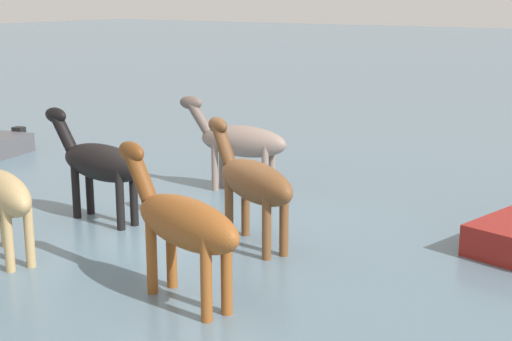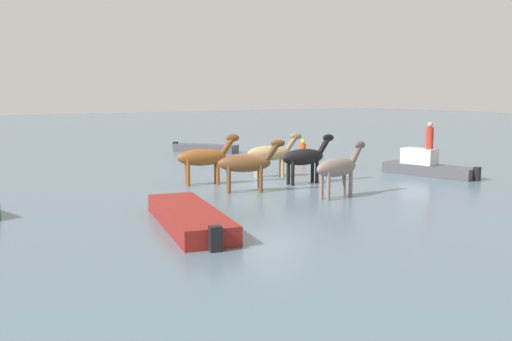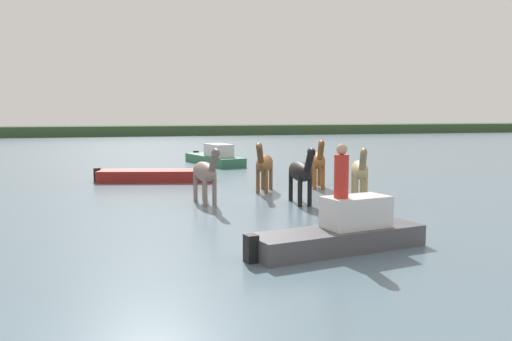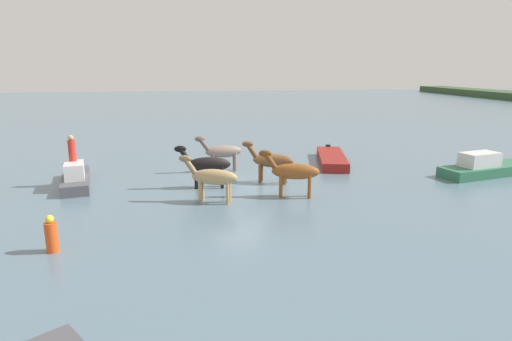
{
  "view_description": "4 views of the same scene",
  "coord_description": "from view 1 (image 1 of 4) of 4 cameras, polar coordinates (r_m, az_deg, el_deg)",
  "views": [
    {
      "loc": [
        9.17,
        7.75,
        3.96
      ],
      "look_at": [
        -0.82,
        0.95,
        1.07
      ],
      "focal_mm": 51.58,
      "sensor_mm": 36.0,
      "label": 1
    },
    {
      "loc": [
        -17.58,
        12.14,
        3.65
      ],
      "look_at": [
        0.52,
        0.48,
        0.66
      ],
      "focal_mm": 39.6,
      "sensor_mm": 36.0,
      "label": 2
    },
    {
      "loc": [
        -5.73,
        -18.87,
        3.08
      ],
      "look_at": [
        -0.81,
        0.1,
        0.96
      ],
      "focal_mm": 38.91,
      "sensor_mm": 36.0,
      "label": 3
    },
    {
      "loc": [
        18.99,
        -2.11,
        5.31
      ],
      "look_at": [
        -0.01,
        0.59,
        0.66
      ],
      "focal_mm": 29.87,
      "sensor_mm": 36.0,
      "label": 4
    }
  ],
  "objects": [
    {
      "name": "horse_rear_stallion",
      "position": [
        13.29,
        -12.05,
        0.62
      ],
      "size": [
        0.69,
        2.51,
        1.95
      ],
      "rotation": [
        0.0,
        0.0,
        4.66
      ],
      "color": "black",
      "rests_on": "ground_plane"
    },
    {
      "name": "horse_dark_mare",
      "position": [
        9.59,
        -5.71,
        -4.01
      ],
      "size": [
        1.06,
        2.56,
        1.99
      ],
      "rotation": [
        0.0,
        0.0,
        4.47
      ],
      "color": "brown",
      "rests_on": "ground_plane"
    },
    {
      "name": "horse_mid_herd",
      "position": [
        11.83,
        -19.15,
        -1.57
      ],
      "size": [
        1.17,
        2.42,
        1.9
      ],
      "rotation": [
        0.0,
        0.0,
        4.38
      ],
      "color": "tan",
      "rests_on": "ground_plane"
    },
    {
      "name": "horse_dun_straggler",
      "position": [
        11.7,
        -0.27,
        -0.84
      ],
      "size": [
        1.39,
        2.43,
        1.94
      ],
      "rotation": [
        0.0,
        0.0,
        4.29
      ],
      "color": "brown",
      "rests_on": "ground_plane"
    },
    {
      "name": "horse_chestnut_trailing",
      "position": [
        14.98,
        -1.32,
        2.28
      ],
      "size": [
        0.81,
        2.48,
        1.92
      ],
      "rotation": [
        0.0,
        0.0,
        4.84
      ],
      "color": "gray",
      "rests_on": "ground_plane"
    },
    {
      "name": "ground_plane",
      "position": [
        12.64,
        -5.66,
        -4.86
      ],
      "size": [
        163.98,
        163.98,
        0.0
      ],
      "primitive_type": "plane",
      "color": "slate"
    }
  ]
}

